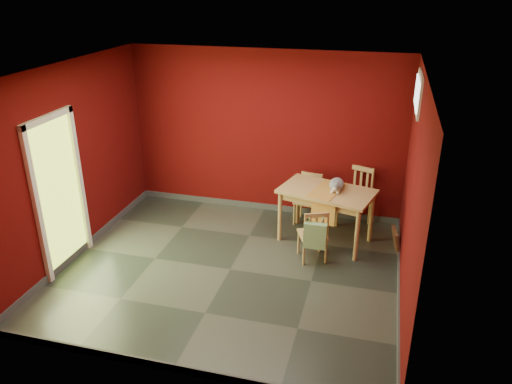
% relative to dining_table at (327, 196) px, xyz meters
% --- Properties ---
extents(ground, '(4.50, 4.50, 0.00)m').
position_rel_dining_table_xyz_m(ground, '(-1.14, -1.15, -0.73)').
color(ground, '#2D342D').
rests_on(ground, ground).
extents(room_shell, '(4.50, 4.50, 4.50)m').
position_rel_dining_table_xyz_m(room_shell, '(-1.14, -1.15, -0.68)').
color(room_shell, '#4D0808').
rests_on(room_shell, ground).
extents(doorway, '(0.06, 1.01, 2.13)m').
position_rel_dining_table_xyz_m(doorway, '(-3.37, -1.55, 0.39)').
color(doorway, '#B7D838').
rests_on(doorway, ground).
extents(window, '(0.05, 0.90, 0.50)m').
position_rel_dining_table_xyz_m(window, '(1.08, -0.15, 1.62)').
color(window, white).
rests_on(window, room_shell).
extents(outlet_plate, '(0.08, 0.02, 0.12)m').
position_rel_dining_table_xyz_m(outlet_plate, '(0.46, 0.84, -0.43)').
color(outlet_plate, silver).
rests_on(outlet_plate, room_shell).
extents(dining_table, '(1.49, 1.10, 0.84)m').
position_rel_dining_table_xyz_m(dining_table, '(0.00, 0.00, 0.00)').
color(dining_table, tan).
rests_on(dining_table, ground).
extents(table_runner, '(0.54, 0.83, 0.38)m').
position_rel_dining_table_xyz_m(table_runner, '(0.00, -0.12, 0.05)').
color(table_runner, '#BF8131').
rests_on(table_runner, dining_table).
extents(chair_far_left, '(0.44, 0.44, 0.81)m').
position_rel_dining_table_xyz_m(chair_far_left, '(-0.35, 0.56, -0.32)').
color(chair_far_left, tan).
rests_on(chair_far_left, ground).
extents(chair_far_right, '(0.58, 0.58, 0.96)m').
position_rel_dining_table_xyz_m(chair_far_right, '(0.39, 0.67, -0.24)').
color(chair_far_right, tan).
rests_on(chair_far_right, ground).
extents(chair_near, '(0.49, 0.49, 0.79)m').
position_rel_dining_table_xyz_m(chair_near, '(-0.09, -0.60, -0.33)').
color(chair_near, tan).
rests_on(chair_near, ground).
extents(tote_bag, '(0.31, 0.19, 0.43)m').
position_rel_dining_table_xyz_m(tote_bag, '(-0.04, -0.79, -0.24)').
color(tote_bag, '#7EAD71').
rests_on(tote_bag, chair_near).
extents(cat, '(0.43, 0.50, 0.22)m').
position_rel_dining_table_xyz_m(cat, '(0.12, 0.06, 0.21)').
color(cat, slate).
rests_on(cat, table_runner).
extents(picture_frame, '(0.17, 0.36, 0.35)m').
position_rel_dining_table_xyz_m(picture_frame, '(1.05, -0.07, -0.56)').
color(picture_frame, brown).
rests_on(picture_frame, ground).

